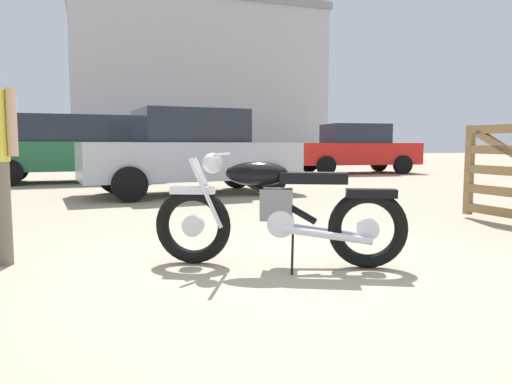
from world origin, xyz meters
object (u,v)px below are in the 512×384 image
vintage_motorcycle (277,211)px  white_estate_far (79,146)px  silver_sedan_mid (190,152)px  blue_hatchback_right (355,149)px

vintage_motorcycle → white_estate_far: size_ratio=0.40×
silver_sedan_mid → vintage_motorcycle: bearing=80.0°
silver_sedan_mid → white_estate_far: white_estate_far is taller
blue_hatchback_right → white_estate_far: size_ratio=0.92×
silver_sedan_mid → white_estate_far: (-2.14, 4.14, 0.10)m
vintage_motorcycle → blue_hatchback_right: bearing=-97.9°
blue_hatchback_right → silver_sedan_mid: size_ratio=1.01×
vintage_motorcycle → silver_sedan_mid: bearing=-69.2°
blue_hatchback_right → white_estate_far: bearing=12.7°
white_estate_far → silver_sedan_mid: bearing=114.9°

